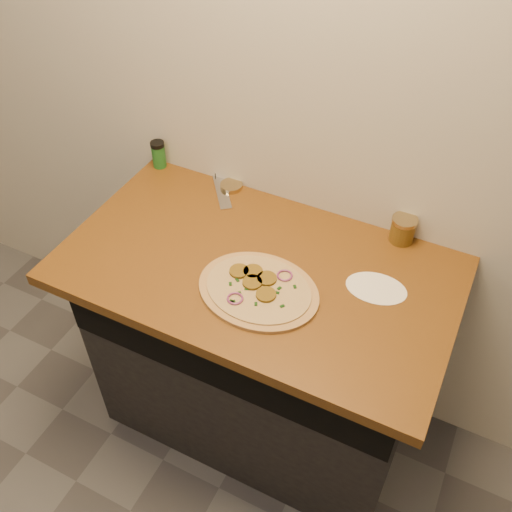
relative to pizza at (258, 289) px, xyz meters
The scene contains 8 objects.
cabinet 0.50m from the pizza, 111.08° to the left, with size 1.10×0.60×0.86m, color black.
countertop 0.11m from the pizza, 116.66° to the left, with size 1.20×0.70×0.04m, color brown.
pizza is the anchor object (origin of this frame).
chefs_knife 0.56m from the pizza, 130.85° to the left, with size 0.21×0.26×0.02m.
mason_jar_lid 0.50m from the pizza, 127.12° to the left, with size 0.08×0.08×0.02m, color tan.
salsa_jar 0.50m from the pizza, 52.42° to the left, with size 0.08×0.08×0.09m.
spice_shaker 0.72m from the pizza, 146.36° to the left, with size 0.05×0.05×0.10m.
flour_spill 0.34m from the pizza, 28.16° to the left, with size 0.18×0.18×0.00m, color white.
Camera 1 is at (0.54, 0.32, 2.12)m, focal length 40.00 mm.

